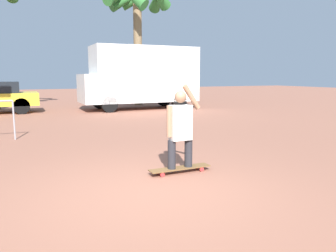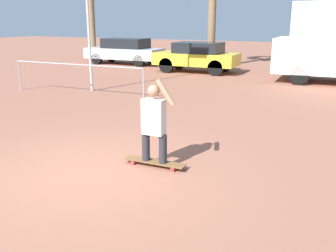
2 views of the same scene
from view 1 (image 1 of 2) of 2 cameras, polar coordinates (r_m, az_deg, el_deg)
ground_plane at (r=4.89m, az=-3.59°, el=-11.69°), size 80.00×80.00×0.00m
skateboard at (r=5.85m, az=2.12°, el=-7.38°), size 1.13×0.23×0.09m
person_skateboarder at (r=5.69m, az=2.15°, el=0.00°), size 0.65×0.22×1.47m
camper_van at (r=17.06m, az=-4.61°, el=8.72°), size 5.90×2.20×3.16m
palm_tree_near_van at (r=19.83m, az=-5.48°, el=20.86°), size 3.88×4.01×7.13m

